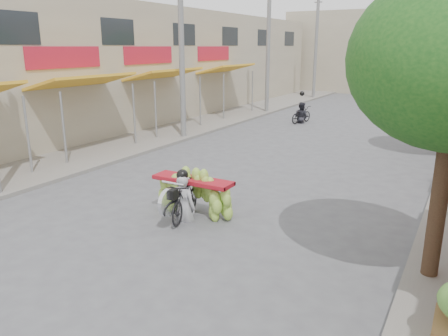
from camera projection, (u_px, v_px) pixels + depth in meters
ground at (34, 306)px, 6.97m from camera, size 120.00×120.00×0.00m
sidewalk_left at (191, 124)px, 22.85m from camera, size 4.00×60.00×0.12m
shophouse_row_left at (103, 66)px, 23.58m from camera, size 9.77×40.00×6.00m
far_building at (405, 52)px, 37.85m from camera, size 20.00×6.00×7.00m
utility_pole_mid at (181, 46)px, 18.51m from camera, size 0.60×0.24×8.00m
utility_pole_far at (268, 46)px, 26.05m from camera, size 0.60×0.24×8.00m
utility_pole_back at (316, 46)px, 33.58m from camera, size 0.60×0.24×8.00m
banana_motorbike at (188, 190)px, 10.40m from camera, size 2.20×1.83×2.11m
bg_motorbike_a at (301, 109)px, 23.44m from camera, size 0.94×1.68×1.95m
bg_motorbike_b at (401, 103)px, 24.75m from camera, size 1.09×1.52×1.95m
bg_motorbike_c at (374, 96)px, 29.09m from camera, size 1.12×1.82×1.95m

